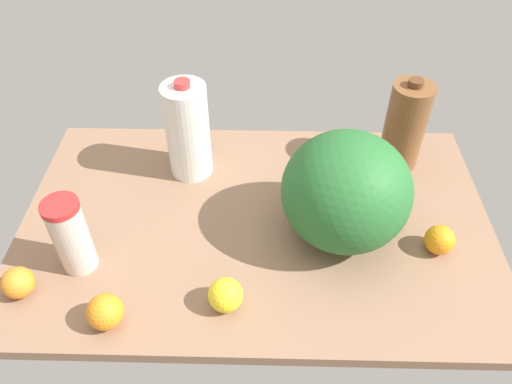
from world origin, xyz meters
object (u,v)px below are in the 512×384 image
object	(u,v)px
lemon_beside_bowl	(225,295)
orange_near_front	(440,240)
tumbler_cup	(71,235)
orange_loose	(18,283)
chocolate_milk_jug	(405,126)
milk_jug	(188,131)
orange_by_jug	(105,312)
watermelon	(346,191)

from	to	relation	value
lemon_beside_bowl	orange_near_front	bearing A→B (deg)	18.73
tumbler_cup	orange_loose	world-z (taller)	tumbler_cup
chocolate_milk_jug	orange_near_front	distance (cm)	34.41
chocolate_milk_jug	milk_jug	bearing A→B (deg)	-175.24
milk_jug	tumbler_cup	distance (cm)	41.08
milk_jug	orange_by_jug	world-z (taller)	milk_jug
watermelon	lemon_beside_bowl	size ratio (longest dim) A/B	3.99
tumbler_cup	orange_loose	size ratio (longest dim) A/B	2.79
milk_jug	orange_near_front	world-z (taller)	milk_jug
orange_by_jug	orange_loose	size ratio (longest dim) A/B	1.09
milk_jug	lemon_beside_bowl	xyz separation A→B (cm)	(12.73, -44.98, -9.85)
milk_jug	lemon_beside_bowl	world-z (taller)	milk_jug
lemon_beside_bowl	orange_loose	bearing A→B (deg)	177.16
tumbler_cup	orange_near_front	world-z (taller)	tumbler_cup
orange_by_jug	lemon_beside_bowl	bearing A→B (deg)	10.99
lemon_beside_bowl	orange_near_front	world-z (taller)	lemon_beside_bowl
watermelon	tumbler_cup	distance (cm)	63.07
orange_by_jug	orange_near_front	world-z (taller)	orange_by_jug
chocolate_milk_jug	lemon_beside_bowl	distance (cm)	68.49
tumbler_cup	orange_by_jug	size ratio (longest dim) A/B	2.56
chocolate_milk_jug	lemon_beside_bowl	xyz separation A→B (cm)	(-46.09, -49.87, -8.90)
watermelon	milk_jug	xyz separation A→B (cm)	(-39.63, 22.88, -0.40)
orange_loose	watermelon	bearing A→B (deg)	15.24
orange_near_front	orange_by_jug	bearing A→B (deg)	-163.78
chocolate_milk_jug	orange_near_front	world-z (taller)	chocolate_milk_jug
tumbler_cup	orange_near_front	distance (cm)	85.34
watermelon	milk_jug	bearing A→B (deg)	150.00
milk_jug	orange_loose	size ratio (longest dim) A/B	4.04
lemon_beside_bowl	watermelon	bearing A→B (deg)	39.41
chocolate_milk_jug	watermelon	bearing A→B (deg)	-124.65
watermelon	orange_by_jug	bearing A→B (deg)	-152.50
tumbler_cup	orange_loose	xyz separation A→B (cm)	(-10.87, -8.37, -6.44)
watermelon	orange_near_front	xyz separation A→B (cm)	(22.97, -5.19, -10.48)
orange_by_jug	orange_near_front	size ratio (longest dim) A/B	1.09
orange_by_jug	orange_near_front	distance (cm)	77.76
milk_jug	lemon_beside_bowl	bearing A→B (deg)	-74.19
orange_by_jug	orange_loose	world-z (taller)	orange_by_jug
watermelon	orange_loose	world-z (taller)	watermelon
watermelon	chocolate_milk_jug	bearing A→B (deg)	55.35
orange_loose	tumbler_cup	bearing A→B (deg)	37.60
watermelon	orange_near_front	world-z (taller)	watermelon
tumbler_cup	lemon_beside_bowl	world-z (taller)	tumbler_cup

